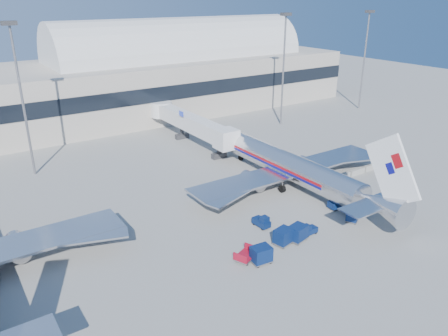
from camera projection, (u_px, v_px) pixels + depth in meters
ground at (256, 216)px, 54.95m from camera, size 260.00×260.00×0.00m
terminal at (34, 92)px, 88.24m from camera, size 170.00×28.15×21.00m
airliner_main at (292, 167)px, 62.51m from camera, size 32.00×37.26×12.07m
jetbridge_near at (187, 121)px, 81.17m from camera, size 4.40×27.50×6.25m
mast_west at (19, 78)px, 62.22m from camera, size 2.00×1.20×22.60m
mast_east at (284, 53)px, 88.11m from camera, size 2.00×1.20×22.60m
mast_far_east at (366, 46)px, 101.05m from camera, size 2.00×1.20×22.60m
barrier_near at (342, 176)px, 65.64m from camera, size 3.00×0.55×0.90m
barrier_mid at (357, 172)px, 67.35m from camera, size 3.00×0.55×0.90m
barrier_far at (371, 167)px, 69.06m from camera, size 3.00×0.55×0.90m
tug_lead at (309, 230)px, 50.50m from camera, size 2.06×1.12×1.31m
tug_right at (337, 203)px, 56.67m from camera, size 2.67×1.53×1.67m
tug_left at (262, 222)px, 52.14m from camera, size 1.25×2.33×1.48m
cart_train_a at (298, 233)px, 49.11m from camera, size 2.42×2.05×1.86m
cart_train_b at (283, 236)px, 48.40m from camera, size 2.39×2.01×1.85m
cart_train_c at (261, 254)px, 45.04m from camera, size 2.25×1.80×1.85m
cart_solo_near at (353, 215)px, 53.37m from camera, size 2.18×2.00×1.56m
cart_solo_far at (385, 202)px, 56.68m from camera, size 2.11×1.75×1.65m
cart_open_red at (246, 256)px, 45.67m from camera, size 2.85×2.47×0.64m
ramp_worker at (391, 207)px, 55.44m from camera, size 0.75×0.72×1.73m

